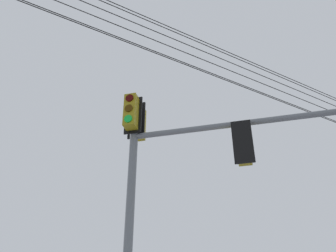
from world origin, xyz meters
TOP-DOWN VIEW (x-y plane):
  - signal_mast_assembly at (0.25, -1.51)m, footprint 1.26×5.02m
  - overhead_wire_span at (1.31, -1.64)m, footprint 25.58×19.53m

SIDE VIEW (x-z plane):
  - signal_mast_assembly at x=0.25m, z-range 1.44..8.35m
  - overhead_wire_span at x=1.31m, z-range 8.75..10.13m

